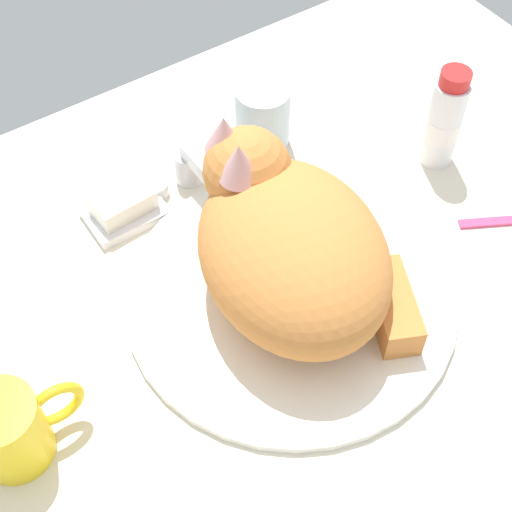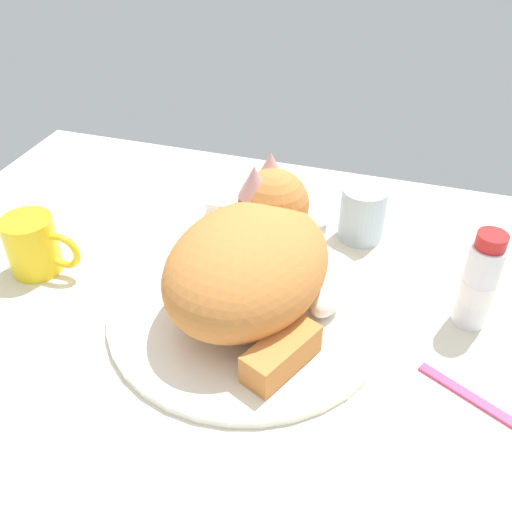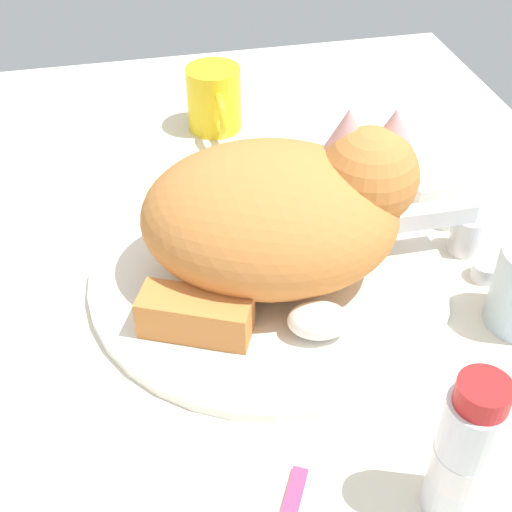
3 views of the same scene
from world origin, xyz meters
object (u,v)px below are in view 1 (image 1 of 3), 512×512
Objects in this scene: cat at (289,242)px; rinse_cup at (263,116)px; faucet at (195,169)px; toothpaste_bottle at (444,121)px; coffee_mug at (10,427)px; soap_bar at (123,202)px.

cat is 3.43× the size of rinse_cup.
toothpaste_bottle is at bearing -24.76° from faucet.
coffee_mug and rinse_cup have the same top height.
toothpaste_bottle is (16.26, -14.51, 2.07)cm from rinse_cup.
coffee_mug is 47.21cm from rinse_cup.
coffee_mug is at bearing -137.50° from soap_bar.
coffee_mug reaches higher than soap_bar.
faucet is at bearing -2.25° from soap_bar.
toothpaste_bottle is (36.71, -12.95, 3.76)cm from soap_bar.
cat is 22.01cm from soap_bar.
faucet is 19.29cm from cat.
cat is 2.58× the size of coffee_mug.
coffee_mug is 1.33× the size of rinse_cup.
faucet is 0.89× the size of toothpaste_bottle.
cat reaches higher than faucet.
coffee_mug is at bearing -178.33° from cat.
rinse_cup is 20.58cm from soap_bar.
rinse_cup is at bearing 138.24° from toothpaste_bottle.
faucet is 1.72× the size of soap_bar.
toothpaste_bottle is at bearing 6.73° from coffee_mug.
coffee_mug is (-31.09, -19.45, 1.35)cm from faucet.
cat reaches higher than soap_bar.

